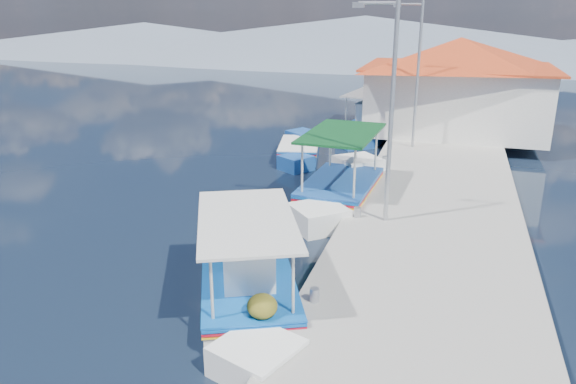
# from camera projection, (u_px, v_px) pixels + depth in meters

# --- Properties ---
(ground) EXTENTS (160.00, 160.00, 0.00)m
(ground) POSITION_uv_depth(u_px,v_px,m) (208.00, 245.00, 15.29)
(ground) COLOR black
(ground) RESTS_ON ground
(quay) EXTENTS (5.00, 44.00, 0.50)m
(quay) POSITION_uv_depth(u_px,v_px,m) (438.00, 190.00, 19.03)
(quay) COLOR gray
(quay) RESTS_ON ground
(bollards) EXTENTS (0.20, 17.20, 0.30)m
(bollards) POSITION_uv_depth(u_px,v_px,m) (374.00, 180.00, 18.80)
(bollards) COLOR #A5A8AD
(bollards) RESTS_ON quay
(main_caique) EXTENTS (3.80, 6.23, 2.26)m
(main_caique) POSITION_uv_depth(u_px,v_px,m) (250.00, 285.00, 12.17)
(main_caique) COLOR white
(main_caique) RESTS_ON ground
(caique_green_canopy) EXTENTS (2.36, 7.13, 2.67)m
(caique_green_canopy) POSITION_uv_depth(u_px,v_px,m) (341.00, 190.00, 18.58)
(caique_green_canopy) COLOR white
(caique_green_canopy) RESTS_ON ground
(caique_blue_hull) EXTENTS (2.37, 5.39, 0.98)m
(caique_blue_hull) POSITION_uv_depth(u_px,v_px,m) (300.00, 151.00, 24.07)
(caique_blue_hull) COLOR #184794
(caique_blue_hull) RESTS_ON ground
(caique_far) EXTENTS (2.73, 6.94, 2.46)m
(caique_far) POSITION_uv_depth(u_px,v_px,m) (371.00, 127.00, 27.95)
(caique_far) COLOR #184794
(caique_far) RESTS_ON ground
(harbor_building) EXTENTS (10.49, 10.49, 4.40)m
(harbor_building) POSITION_uv_depth(u_px,v_px,m) (457.00, 83.00, 26.30)
(harbor_building) COLOR white
(harbor_building) RESTS_ON quay
(lamp_post_near) EXTENTS (1.21, 0.14, 6.00)m
(lamp_post_near) POSITION_uv_depth(u_px,v_px,m) (389.00, 102.00, 14.63)
(lamp_post_near) COLOR #A5A8AD
(lamp_post_near) RESTS_ON quay
(lamp_post_far) EXTENTS (1.21, 0.14, 6.00)m
(lamp_post_far) POSITION_uv_depth(u_px,v_px,m) (416.00, 68.00, 22.79)
(lamp_post_far) COLOR #A5A8AD
(lamp_post_far) RESTS_ON quay
(mountain_ridge) EXTENTS (171.40, 96.00, 5.50)m
(mountain_ridge) POSITION_uv_depth(u_px,v_px,m) (464.00, 45.00, 63.61)
(mountain_ridge) COLOR slate
(mountain_ridge) RESTS_ON ground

